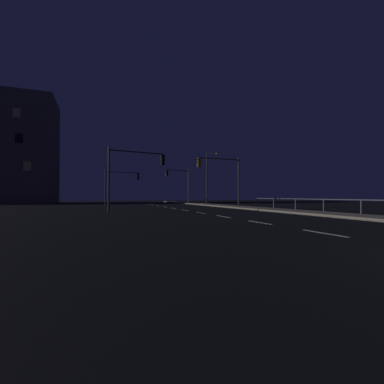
% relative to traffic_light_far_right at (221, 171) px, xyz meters
% --- Properties ---
extents(ground_plane, '(112.00, 112.00, 0.00)m').
position_rel_traffic_light_far_right_xyz_m(ground_plane, '(-4.63, -5.36, -4.04)').
color(ground_plane, black).
rests_on(ground_plane, ground).
extents(sidewalk_right, '(2.78, 77.00, 0.14)m').
position_rel_traffic_light_far_right_xyz_m(sidewalk_right, '(3.06, -5.36, -3.97)').
color(sidewalk_right, gray).
rests_on(sidewalk_right, ground).
extents(lane_markings_center, '(0.14, 50.00, 0.01)m').
position_rel_traffic_light_far_right_xyz_m(lane_markings_center, '(-4.63, -1.86, -4.03)').
color(lane_markings_center, silver).
rests_on(lane_markings_center, ground).
extents(lane_edge_line, '(0.14, 53.00, 0.01)m').
position_rel_traffic_light_far_right_xyz_m(lane_edge_line, '(1.42, -0.36, -4.03)').
color(lane_edge_line, silver).
rests_on(lane_edge_line, ground).
extents(traffic_light_far_right, '(5.10, 0.41, 5.45)m').
position_rel_traffic_light_far_right_xyz_m(traffic_light_far_right, '(0.00, 0.00, 0.00)').
color(traffic_light_far_right, '#2D3033').
rests_on(traffic_light_far_right, sidewalk_right).
extents(traffic_light_overhead_east, '(4.83, 0.40, 5.00)m').
position_rel_traffic_light_far_right_xyz_m(traffic_light_overhead_east, '(-9.30, 13.15, -0.46)').
color(traffic_light_overhead_east, '#38383D').
rests_on(traffic_light_overhead_east, ground).
extents(traffic_light_far_center, '(4.16, 0.55, 5.77)m').
position_rel_traffic_light_far_right_xyz_m(traffic_light_far_center, '(0.34, 16.51, 0.17)').
color(traffic_light_far_center, '#4C4C51').
rests_on(traffic_light_far_center, sidewalk_right).
extents(traffic_light_near_left, '(4.99, 0.90, 5.40)m').
position_rel_traffic_light_far_right_xyz_m(traffic_light_near_left, '(-9.39, -2.45, -0.17)').
color(traffic_light_near_left, '#2D3033').
rests_on(traffic_light_near_left, ground).
extents(street_lamp_far_end, '(1.73, 1.17, 7.85)m').
position_rel_traffic_light_far_right_xyz_m(street_lamp_far_end, '(3.45, 11.26, 0.77)').
color(street_lamp_far_end, '#2D3033').
rests_on(street_lamp_far_end, sidewalk_right).
extents(barrier_fence, '(0.09, 24.77, 0.98)m').
position_rel_traffic_light_far_right_xyz_m(barrier_fence, '(4.30, -12.52, -3.16)').
color(barrier_fence, '#59595E').
rests_on(barrier_fence, sidewalk_right).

